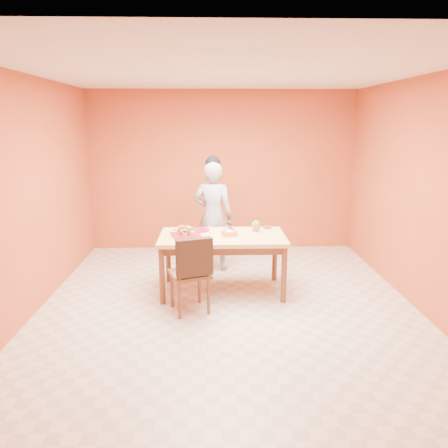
{
  "coord_description": "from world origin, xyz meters",
  "views": [
    {
      "loc": [
        -0.19,
        -4.96,
        2.17
      ],
      "look_at": [
        -0.04,
        0.3,
        0.94
      ],
      "focal_mm": 35.0,
      "sensor_mm": 36.0,
      "label": 1
    }
  ],
  "objects_px": {
    "pastry_platter": "(186,235)",
    "egg_ornament": "(256,226)",
    "person": "(213,216)",
    "sponge_cake": "(229,233)",
    "dining_table": "(222,242)",
    "checker_tin": "(267,227)",
    "magenta_glass": "(255,228)",
    "red_dinner_plate": "(199,230)",
    "dining_chair": "(189,272)"
  },
  "relations": [
    {
      "from": "sponge_cake",
      "to": "red_dinner_plate",
      "type": "bearing_deg",
      "value": 142.62
    },
    {
      "from": "egg_ornament",
      "to": "magenta_glass",
      "type": "distance_m",
      "value": 0.03
    },
    {
      "from": "person",
      "to": "pastry_platter",
      "type": "xyz_separation_m",
      "value": [
        -0.35,
        -0.91,
        -0.04
      ]
    },
    {
      "from": "red_dinner_plate",
      "to": "pastry_platter",
      "type": "bearing_deg",
      "value": -121.39
    },
    {
      "from": "dining_table",
      "to": "pastry_platter",
      "type": "height_order",
      "value": "pastry_platter"
    },
    {
      "from": "red_dinner_plate",
      "to": "egg_ornament",
      "type": "relative_size",
      "value": 1.86
    },
    {
      "from": "checker_tin",
      "to": "person",
      "type": "bearing_deg",
      "value": 142.92
    },
    {
      "from": "dining_table",
      "to": "checker_tin",
      "type": "relative_size",
      "value": 15.36
    },
    {
      "from": "egg_ornament",
      "to": "magenta_glass",
      "type": "relative_size",
      "value": 1.58
    },
    {
      "from": "red_dinner_plate",
      "to": "magenta_glass",
      "type": "height_order",
      "value": "magenta_glass"
    },
    {
      "from": "dining_table",
      "to": "dining_chair",
      "type": "xyz_separation_m",
      "value": [
        -0.4,
        -0.62,
        -0.18
      ]
    },
    {
      "from": "pastry_platter",
      "to": "magenta_glass",
      "type": "relative_size",
      "value": 3.72
    },
    {
      "from": "sponge_cake",
      "to": "egg_ornament",
      "type": "height_order",
      "value": "egg_ornament"
    },
    {
      "from": "person",
      "to": "sponge_cake",
      "type": "distance_m",
      "value": 0.96
    },
    {
      "from": "red_dinner_plate",
      "to": "sponge_cake",
      "type": "distance_m",
      "value": 0.49
    },
    {
      "from": "sponge_cake",
      "to": "magenta_glass",
      "type": "relative_size",
      "value": 2.28
    },
    {
      "from": "dining_chair",
      "to": "pastry_platter",
      "type": "relative_size",
      "value": 2.66
    },
    {
      "from": "pastry_platter",
      "to": "magenta_glass",
      "type": "distance_m",
      "value": 0.92
    },
    {
      "from": "person",
      "to": "red_dinner_plate",
      "type": "distance_m",
      "value": 0.67
    },
    {
      "from": "person",
      "to": "pastry_platter",
      "type": "distance_m",
      "value": 0.98
    },
    {
      "from": "sponge_cake",
      "to": "magenta_glass",
      "type": "distance_m",
      "value": 0.41
    },
    {
      "from": "dining_table",
      "to": "egg_ornament",
      "type": "height_order",
      "value": "egg_ornament"
    },
    {
      "from": "pastry_platter",
      "to": "dining_chair",
      "type": "bearing_deg",
      "value": -83.86
    },
    {
      "from": "dining_chair",
      "to": "sponge_cake",
      "type": "height_order",
      "value": "dining_chair"
    },
    {
      "from": "dining_chair",
      "to": "checker_tin",
      "type": "distance_m",
      "value": 1.43
    },
    {
      "from": "red_dinner_plate",
      "to": "checker_tin",
      "type": "relative_size",
      "value": 2.66
    },
    {
      "from": "magenta_glass",
      "to": "checker_tin",
      "type": "bearing_deg",
      "value": 44.54
    },
    {
      "from": "magenta_glass",
      "to": "checker_tin",
      "type": "relative_size",
      "value": 0.9
    },
    {
      "from": "person",
      "to": "sponge_cake",
      "type": "xyz_separation_m",
      "value": [
        0.2,
        -0.94,
        -0.02
      ]
    },
    {
      "from": "dining_table",
      "to": "pastry_platter",
      "type": "bearing_deg",
      "value": -178.82
    },
    {
      "from": "dining_table",
      "to": "dining_chair",
      "type": "height_order",
      "value": "dining_chair"
    },
    {
      "from": "person",
      "to": "magenta_glass",
      "type": "xyz_separation_m",
      "value": [
        0.54,
        -0.73,
        -0.0
      ]
    },
    {
      "from": "dining_table",
      "to": "magenta_glass",
      "type": "relative_size",
      "value": 17.02
    },
    {
      "from": "magenta_glass",
      "to": "checker_tin",
      "type": "height_order",
      "value": "magenta_glass"
    },
    {
      "from": "person",
      "to": "pastry_platter",
      "type": "height_order",
      "value": "person"
    },
    {
      "from": "sponge_cake",
      "to": "checker_tin",
      "type": "height_order",
      "value": "sponge_cake"
    },
    {
      "from": "egg_ornament",
      "to": "checker_tin",
      "type": "height_order",
      "value": "egg_ornament"
    },
    {
      "from": "dining_table",
      "to": "magenta_glass",
      "type": "bearing_deg",
      "value": 21.44
    },
    {
      "from": "checker_tin",
      "to": "dining_chair",
      "type": "bearing_deg",
      "value": -136.27
    },
    {
      "from": "person",
      "to": "red_dinner_plate",
      "type": "height_order",
      "value": "person"
    },
    {
      "from": "dining_chair",
      "to": "red_dinner_plate",
      "type": "height_order",
      "value": "dining_chair"
    },
    {
      "from": "red_dinner_plate",
      "to": "checker_tin",
      "type": "height_order",
      "value": "checker_tin"
    },
    {
      "from": "person",
      "to": "sponge_cake",
      "type": "height_order",
      "value": "person"
    },
    {
      "from": "dining_table",
      "to": "pastry_platter",
      "type": "distance_m",
      "value": 0.47
    },
    {
      "from": "sponge_cake",
      "to": "egg_ornament",
      "type": "xyz_separation_m",
      "value": [
        0.36,
        0.22,
        0.04
      ]
    },
    {
      "from": "dining_chair",
      "to": "magenta_glass",
      "type": "relative_size",
      "value": 9.89
    },
    {
      "from": "pastry_platter",
      "to": "egg_ornament",
      "type": "relative_size",
      "value": 2.35
    },
    {
      "from": "dining_chair",
      "to": "red_dinner_plate",
      "type": "distance_m",
      "value": 0.92
    },
    {
      "from": "dining_table",
      "to": "egg_ornament",
      "type": "xyz_separation_m",
      "value": [
        0.45,
        0.18,
        0.17
      ]
    },
    {
      "from": "checker_tin",
      "to": "dining_table",
      "type": "bearing_deg",
      "value": -150.41
    }
  ]
}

